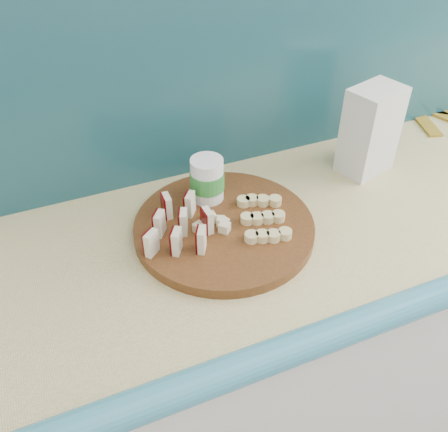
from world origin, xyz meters
TOP-DOWN VIEW (x-y plane):
  - kitchen_counter at (0.10, 1.50)m, footprint 2.20×0.63m
  - backsplash at (0.10, 1.79)m, footprint 2.20×0.02m
  - cutting_board at (-0.49, 1.53)m, footprint 0.49×0.49m
  - apple_wedges at (-0.59, 1.53)m, footprint 0.16×0.17m
  - apple_chunks at (-0.52, 1.54)m, footprint 0.06×0.06m
  - banana_slices at (-0.41, 1.51)m, footprint 0.13×0.16m
  - flour_bag at (-0.06, 1.62)m, footprint 0.15×0.12m
  - canister at (-0.49, 1.63)m, footprint 0.08×0.08m
  - banana_peel at (0.31, 1.76)m, footprint 0.25×0.21m

SIDE VIEW (x-z plane):
  - kitchen_counter at x=0.10m, z-range 0.00..0.91m
  - banana_peel at x=0.31m, z-range 0.91..0.92m
  - cutting_board at x=-0.49m, z-range 0.91..0.93m
  - banana_slices at x=-0.41m, z-range 0.93..0.95m
  - apple_chunks at x=-0.52m, z-range 0.93..0.95m
  - apple_wedges at x=-0.59m, z-range 0.93..0.99m
  - canister at x=-0.49m, z-range 0.91..1.04m
  - flour_bag at x=-0.06m, z-range 0.91..1.13m
  - backsplash at x=0.10m, z-range 0.91..1.41m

